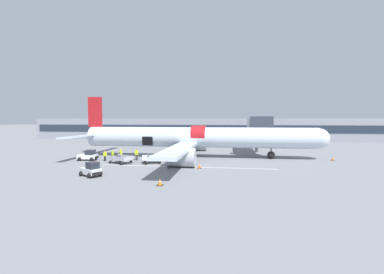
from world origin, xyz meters
The scene contains 16 objects.
ground_plane centered at (0.00, 0.00, 0.00)m, with size 500.00×500.00×0.00m, color slate.
apron_marking_line centered at (1.36, -2.83, 0.00)m, with size 22.90×0.28×0.01m.
terminal_strip centered at (0.00, 44.06, 3.20)m, with size 105.59×13.04×6.40m.
jet_bridge_stub centered at (12.06, 13.19, 4.92)m, with size 3.63×13.66×6.63m.
airplane centered at (1.40, 5.79, 3.05)m, with size 40.09×35.32×9.92m.
baggage_tug_lead centered at (-14.18, 0.56, 0.67)m, with size 2.97×2.33×1.55m.
baggage_tug_mid centered at (-7.96, -9.67, 0.66)m, with size 2.77×2.40×1.59m.
baggage_cart_loading centered at (-8.17, -1.48, 0.56)m, with size 4.13×2.98×1.09m.
baggage_cart_queued centered at (-3.81, -0.66, 0.54)m, with size 3.58×2.77×1.07m.
ground_crew_loader_a centered at (-10.55, 1.06, 0.81)m, with size 0.49×0.49×1.54m.
ground_crew_loader_b centered at (-11.32, 0.17, 0.81)m, with size 0.53×0.44×1.53m.
ground_crew_driver centered at (-6.90, 1.39, 0.93)m, with size 0.55×0.58×1.77m.
ground_crew_supervisor centered at (-9.33, 1.24, 0.95)m, with size 0.52×0.63×1.81m.
safety_cone_nose centered at (22.18, 5.34, 0.29)m, with size 0.52×0.52×0.63m.
safety_cone_engine_left centered at (0.40, -12.39, 0.32)m, with size 0.60×0.60×0.68m.
safety_cone_wingtip centered at (3.12, -3.49, 0.35)m, with size 0.53×0.53×0.74m.
Camera 1 is at (6.61, -35.23, 6.13)m, focal length 24.00 mm.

